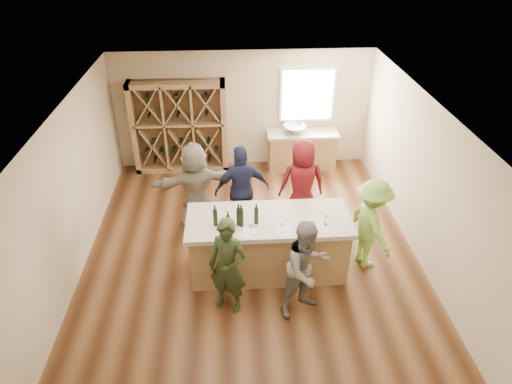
{
  "coord_description": "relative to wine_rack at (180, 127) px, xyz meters",
  "views": [
    {
      "loc": [
        -0.32,
        -6.67,
        5.39
      ],
      "look_at": [
        0.1,
        0.2,
        1.15
      ],
      "focal_mm": 32.0,
      "sensor_mm": 36.0,
      "label": 1
    }
  ],
  "objects": [
    {
      "name": "window_pane",
      "position": [
        3.0,
        0.17,
        0.65
      ],
      "size": [
        1.18,
        0.01,
        1.18
      ],
      "primitive_type": "cube",
      "color": "white",
      "rests_on": "wall_back"
    },
    {
      "name": "wall_right",
      "position": [
        4.55,
        -3.27,
        0.3
      ],
      "size": [
        0.1,
        7.0,
        2.8
      ],
      "primitive_type": "cube",
      "color": "#C9B491",
      "rests_on": "ground"
    },
    {
      "name": "person_far_right",
      "position": [
        2.53,
        -2.42,
        -0.19
      ],
      "size": [
        0.91,
        0.62,
        1.82
      ],
      "primitive_type": "imported",
      "rotation": [
        0.0,
        0.0,
        3.18
      ],
      "color": "#590F14",
      "rests_on": "floor"
    },
    {
      "name": "sink",
      "position": [
        2.7,
        -0.07,
        -0.09
      ],
      "size": [
        0.54,
        0.54,
        0.19
      ],
      "primitive_type": "imported",
      "color": "silver",
      "rests_on": "back_counter_top"
    },
    {
      "name": "person_far_left",
      "position": [
        0.48,
        -2.38,
        -0.2
      ],
      "size": [
        1.76,
        0.96,
        1.8
      ],
      "primitive_type": "imported",
      "rotation": [
        0.0,
        0.0,
        3.37
      ],
      "color": "gray",
      "rests_on": "floor"
    },
    {
      "name": "wine_glass_e",
      "position": [
        2.66,
        -4.03,
        0.06
      ],
      "size": [
        0.07,
        0.07,
        0.16
      ],
      "primitive_type": "cone",
      "rotation": [
        0.0,
        0.0,
        -0.11
      ],
      "color": "white",
      "rests_on": "tasting_counter_top"
    },
    {
      "name": "wine_glass_b",
      "position": [
        1.93,
        -4.21,
        0.06
      ],
      "size": [
        0.07,
        0.07,
        0.16
      ],
      "primitive_type": "cone",
      "rotation": [
        0.0,
        0.0,
        0.12
      ],
      "color": "white",
      "rests_on": "tasting_counter_top"
    },
    {
      "name": "person_near_right",
      "position": [
        2.26,
        -4.77,
        -0.28
      ],
      "size": [
        0.91,
        0.77,
        1.64
      ],
      "primitive_type": "imported",
      "rotation": [
        0.0,
        0.0,
        0.51
      ],
      "color": "slate",
      "rests_on": "floor"
    },
    {
      "name": "floor",
      "position": [
        1.5,
        -3.27,
        -1.15
      ],
      "size": [
        6.0,
        7.0,
        0.1
      ],
      "primitive_type": "cube",
      "color": "#58351C",
      "rests_on": "ground"
    },
    {
      "name": "wine_bottle_a",
      "position": [
        0.9,
        -3.93,
        0.13
      ],
      "size": [
        0.08,
        0.08,
        0.29
      ],
      "primitive_type": "cylinder",
      "rotation": [
        0.0,
        0.0,
        0.12
      ],
      "color": "black",
      "rests_on": "tasting_counter_top"
    },
    {
      "name": "window_frame",
      "position": [
        3.0,
        0.2,
        0.65
      ],
      "size": [
        1.3,
        0.06,
        1.3
      ],
      "primitive_type": "cube",
      "color": "white",
      "rests_on": "wall_back"
    },
    {
      "name": "tasting_menu_a",
      "position": [
        1.42,
        -4.18,
        -0.02
      ],
      "size": [
        0.27,
        0.31,
        0.0
      ],
      "primitive_type": "cube",
      "rotation": [
        0.0,
        0.0,
        -0.34
      ],
      "color": "white",
      "rests_on": "tasting_counter_top"
    },
    {
      "name": "wine_bottle_d",
      "position": [
        1.31,
        -3.98,
        0.14
      ],
      "size": [
        0.1,
        0.1,
        0.32
      ],
      "primitive_type": "cylinder",
      "rotation": [
        0.0,
        0.0,
        -0.4
      ],
      "color": "black",
      "rests_on": "tasting_counter_top"
    },
    {
      "name": "person_far_mid",
      "position": [
        1.37,
        -2.56,
        -0.2
      ],
      "size": [
        1.12,
        0.7,
        1.79
      ],
      "primitive_type": "imported",
      "rotation": [
        0.0,
        0.0,
        3.3
      ],
      "color": "#191E38",
      "rests_on": "floor"
    },
    {
      "name": "wall_left",
      "position": [
        -1.55,
        -3.27,
        0.3
      ],
      "size": [
        0.1,
        7.0,
        2.8
      ],
      "primitive_type": "cube",
      "color": "#C9B491",
      "rests_on": "ground"
    },
    {
      "name": "tasting_counter_top",
      "position": [
        1.76,
        -3.8,
        -0.06
      ],
      "size": [
        2.72,
        1.12,
        0.08
      ],
      "primitive_type": "cube",
      "color": "#C0B09D",
      "rests_on": "tasting_counter_base"
    },
    {
      "name": "person_server",
      "position": [
        3.53,
        -3.73,
        -0.26
      ],
      "size": [
        0.79,
        1.19,
        1.69
      ],
      "primitive_type": "imported",
      "rotation": [
        0.0,
        0.0,
        1.85
      ],
      "color": "#8CC64C",
      "rests_on": "floor"
    },
    {
      "name": "wine_bottle_c",
      "position": [
        1.27,
        -3.94,
        0.13
      ],
      "size": [
        0.09,
        0.09,
        0.31
      ],
      "primitive_type": "cylinder",
      "rotation": [
        0.0,
        0.0,
        -0.25
      ],
      "color": "black",
      "rests_on": "tasting_counter_top"
    },
    {
      "name": "person_near_left",
      "position": [
        1.08,
        -4.67,
        -0.27
      ],
      "size": [
        0.73,
        0.65,
        1.66
      ],
      "primitive_type": "imported",
      "rotation": [
        0.0,
        0.0,
        -0.41
      ],
      "color": "#263319",
      "rests_on": "floor"
    },
    {
      "name": "ceiling",
      "position": [
        1.5,
        -3.27,
        1.75
      ],
      "size": [
        6.0,
        7.0,
        0.1
      ],
      "primitive_type": "cube",
      "color": "white",
      "rests_on": "ground"
    },
    {
      "name": "tasting_menu_b",
      "position": [
        1.96,
        -4.17,
        -0.02
      ],
      "size": [
        0.27,
        0.32,
        0.0
      ],
      "primitive_type": "cube",
      "rotation": [
        0.0,
        0.0,
        -0.23
      ],
      "color": "white",
      "rests_on": "tasting_counter_top"
    },
    {
      "name": "wall_front",
      "position": [
        1.5,
        -6.82,
        0.3
      ],
      "size": [
        6.0,
        0.1,
        2.8
      ],
      "primitive_type": "cube",
      "color": "#C9B491",
      "rests_on": "ground"
    },
    {
      "name": "wine_glass_c",
      "position": [
        2.41,
        -4.21,
        0.08
      ],
      "size": [
        0.09,
        0.09,
        0.2
      ],
      "primitive_type": "cone",
      "rotation": [
        0.0,
        0.0,
        0.29
      ],
      "color": "white",
      "rests_on": "tasting_counter_top"
    },
    {
      "name": "back_counter_top",
      "position": [
        2.9,
        -0.07,
        -0.21
      ],
      "size": [
        1.7,
        0.62,
        0.06
      ],
      "primitive_type": "cube",
      "color": "#C0B09D",
      "rests_on": "back_counter_base"
    },
    {
      "name": "wine_rack",
      "position": [
        0.0,
        0.0,
        0.0
      ],
      "size": [
        2.2,
        0.45,
        2.2
      ],
      "primitive_type": "cube",
      "color": "#987348",
      "rests_on": "floor"
    },
    {
      "name": "tasting_menu_c",
      "position": [
        2.58,
        -4.13,
        -0.02
      ],
      "size": [
        0.28,
        0.32,
        0.0
      ],
      "primitive_type": "cube",
      "rotation": [
        0.0,
        0.0,
        0.36
      ],
      "color": "white",
      "rests_on": "tasting_counter_top"
    },
    {
      "name": "faucet",
      "position": [
        2.7,
        0.11,
        -0.03
      ],
      "size": [
        0.02,
        0.02,
        0.3
      ],
      "primitive_type": "cylinder",
      "color": "silver",
      "rests_on": "back_counter_top"
    },
    {
      "name": "tasting_counter_base",
      "position": [
        1.76,
        -3.8,
        -0.6
      ],
      "size": [
        2.6,
        1.0,
        1.0
      ],
      "primitive_type": "cube",
      "color": "#987348",
      "rests_on": "floor"
    },
    {
      "name": "wine_bottle_b",
      "position": [
        1.1,
        -4.07,
        0.11
      ],
      "size": [
        0.08,
        0.08,
        0.27
      ],
      "primitive_type": "cylinder",
      "rotation": [
        0.0,
        0.0,
        -0.23
      ],
      "color": "black",
      "rests_on": "tasting_counter_top"
    },
    {
      "name": "wall_back",
      "position": [
        1.5,
        0.28,
        0.3
      ],
      "size": [
        6.0,
        0.1,
        2.8
      ],
      "primitive_type": "cube",
      "color": "#C9B491",
      "rests_on": "ground"
    },
    {
      "name": "back_counter_base",
      "position": [
        2.9,
        -0.07,
        -0.67
      ],
      "size": [
        1.6,
        0.58,
        0.86
      ],
      "primitive_type": "cube",
      "color": "#987348",
      "rests_on": "floor"
    },
    {
      "name": "wine_glass_a",
      "position": [
        1.45,
        -4.22,
        0.07
      ],
      "size": [
        0.09,
        0.09,
        0.19
      ],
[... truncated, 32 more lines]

